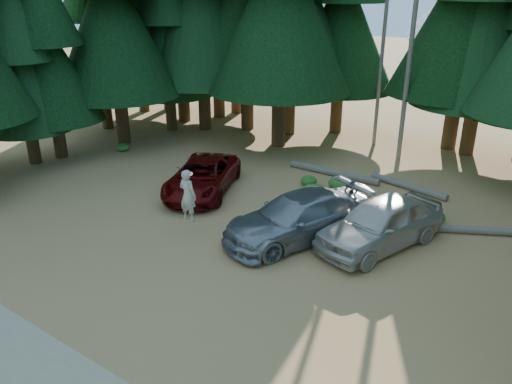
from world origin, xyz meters
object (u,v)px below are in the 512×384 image
silver_minivan_center (297,218)px  log_left (333,173)px  log_mid (408,186)px  log_right (496,231)px  frisbee_player (188,195)px  red_pickup (202,176)px  silver_minivan_right (381,223)px

silver_minivan_center → log_left: (-1.82, 6.54, -0.65)m
silver_minivan_center → log_left: bearing=128.5°
log_mid → log_right: (4.13, -2.51, -0.01)m
frisbee_player → log_right: frisbee_player is taller
red_pickup → log_mid: bearing=13.1°
red_pickup → silver_minivan_center: size_ratio=0.93×
red_pickup → log_left: bearing=29.7°
red_pickup → log_mid: (7.36, 5.46, -0.58)m
frisbee_player → log_right: bearing=-146.8°
log_right → silver_minivan_right: bearing=-162.7°
log_right → log_left: bearing=136.7°
frisbee_player → log_mid: 10.25m
log_mid → log_right: 4.84m
red_pickup → log_right: size_ratio=1.19×
log_left → red_pickup: bearing=-126.3°
log_left → log_mid: 3.55m
silver_minivan_right → log_mid: bearing=117.2°
silver_minivan_right → log_mid: size_ratio=1.37×
silver_minivan_center → frisbee_player: size_ratio=2.87×
red_pickup → frisbee_player: frisbee_player is taller
log_mid → silver_minivan_right: bearing=-68.6°
log_left → log_mid: size_ratio=1.25×
log_left → log_mid: bearing=6.1°
silver_minivan_center → log_right: 7.33m
red_pickup → log_right: red_pickup is taller
red_pickup → silver_minivan_right: size_ratio=1.03×
silver_minivan_center → log_left: silver_minivan_center is taller
red_pickup → log_mid: size_ratio=1.41×
red_pickup → silver_minivan_center: silver_minivan_center is taller
silver_minivan_center → red_pickup: bearing=-171.2°
red_pickup → silver_minivan_right: silver_minivan_right is taller
silver_minivan_center → silver_minivan_right: size_ratio=1.10×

